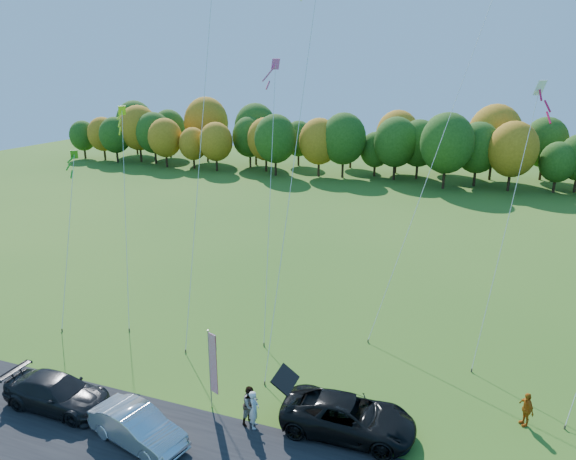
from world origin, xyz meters
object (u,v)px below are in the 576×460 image
(person_east, at_px, (526,409))
(feather_flag, at_px, (212,362))
(silver_sedan, at_px, (137,427))
(black_suv, at_px, (348,416))

(person_east, xyz_separation_m, feather_flag, (-13.62, -3.79, 1.67))
(silver_sedan, bearing_deg, feather_flag, -18.30)
(black_suv, bearing_deg, silver_sedan, 112.80)
(feather_flag, bearing_deg, black_suv, 5.06)
(black_suv, bearing_deg, person_east, -67.54)
(silver_sedan, distance_m, person_east, 17.07)
(black_suv, height_order, feather_flag, feather_flag)
(silver_sedan, xyz_separation_m, person_east, (15.60, 6.94, 0.04))
(person_east, distance_m, feather_flag, 14.23)
(black_suv, relative_size, feather_flag, 1.44)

